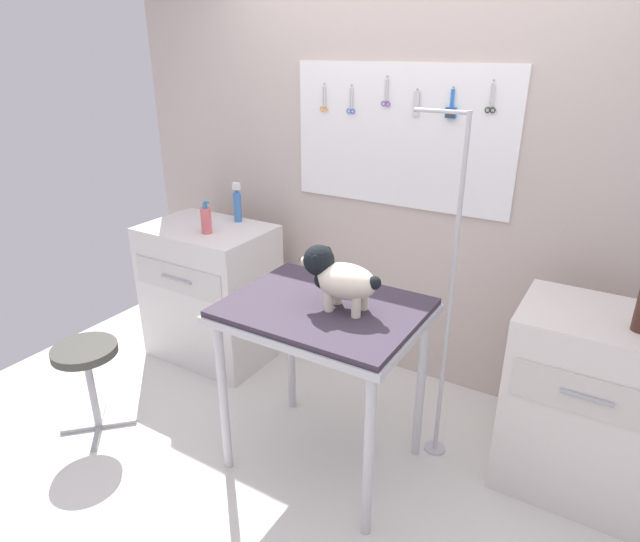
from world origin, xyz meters
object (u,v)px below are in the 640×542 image
at_px(dog, 338,277).
at_px(cabinet_right, 585,403).
at_px(grooming_table, 324,323).
at_px(counter_left, 211,292).
at_px(detangler_spray, 237,205).
at_px(grooming_arm, 447,312).
at_px(stool, 87,363).

bearing_deg(dog, cabinet_right, 25.49).
xyz_separation_m(grooming_table, dog, (0.07, 0.01, 0.25)).
height_order(counter_left, detangler_spray, detangler_spray).
bearing_deg(detangler_spray, grooming_table, -33.69).
bearing_deg(grooming_arm, dog, -137.07).
bearing_deg(stool, counter_left, 89.24).
relative_size(grooming_arm, detangler_spray, 6.76).
xyz_separation_m(grooming_table, cabinet_right, (1.11, 0.50, -0.34)).
bearing_deg(grooming_table, dog, 5.06).
xyz_separation_m(dog, stool, (-1.27, -0.45, -0.61)).
height_order(grooming_table, grooming_arm, grooming_arm).
height_order(grooming_arm, detangler_spray, grooming_arm).
distance_m(grooming_table, dog, 0.26).
xyz_separation_m(dog, counter_left, (-1.26, 0.52, -0.58)).
relative_size(dog, cabinet_right, 0.43).
distance_m(dog, stool, 1.48).
bearing_deg(cabinet_right, dog, -154.51).
relative_size(grooming_table, dog, 2.29).
xyz_separation_m(grooming_table, stool, (-1.20, -0.44, -0.37)).
bearing_deg(dog, grooming_table, -174.94).
bearing_deg(detangler_spray, dog, -31.89).
xyz_separation_m(grooming_table, counter_left, (-1.19, 0.52, -0.34)).
bearing_deg(grooming_table, counter_left, 156.26).
distance_m(cabinet_right, detangler_spray, 2.28).
bearing_deg(grooming_arm, grooming_table, -141.14).
relative_size(cabinet_right, stool, 1.74).
distance_m(dog, detangler_spray, 1.36).
relative_size(grooming_arm, dog, 4.42).
relative_size(grooming_table, grooming_arm, 0.52).
distance_m(counter_left, cabinet_right, 2.30).
distance_m(grooming_arm, cabinet_right, 0.75).
distance_m(grooming_table, grooming_arm, 0.59).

